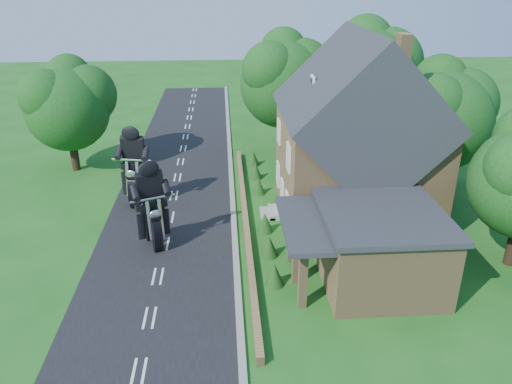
{
  "coord_description": "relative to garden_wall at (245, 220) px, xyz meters",
  "views": [
    {
      "loc": [
        3.21,
        -19.66,
        12.98
      ],
      "look_at": [
        4.75,
        3.0,
        2.8
      ],
      "focal_mm": 35.0,
      "sensor_mm": 36.0,
      "label": 1
    }
  ],
  "objects": [
    {
      "name": "shrub_b",
      "position": [
        1.0,
        -3.5,
        0.35
      ],
      "size": [
        0.9,
        0.9,
        1.1
      ],
      "primitive_type": "cone",
      "color": "#153C13",
      "rests_on": "ground"
    },
    {
      "name": "garden_wall",
      "position": [
        0.0,
        0.0,
        0.0
      ],
      "size": [
        0.3,
        22.0,
        0.4
      ],
      "primitive_type": "cube",
      "color": "#997B4E",
      "rests_on": "ground"
    },
    {
      "name": "tree_house_right",
      "position": [
        12.35,
        3.62,
        4.99
      ],
      "size": [
        6.51,
        6.0,
        8.4
      ],
      "color": "black",
      "rests_on": "ground"
    },
    {
      "name": "kerb",
      "position": [
        -0.65,
        -5.0,
        -0.14
      ],
      "size": [
        0.3,
        80.0,
        0.12
      ],
      "primitive_type": "cube",
      "color": "gray",
      "rests_on": "ground"
    },
    {
      "name": "tree_far_road",
      "position": [
        -11.16,
        9.11,
        4.64
      ],
      "size": [
        6.08,
        5.6,
        7.84
      ],
      "color": "black",
      "rests_on": "ground"
    },
    {
      "name": "house",
      "position": [
        6.19,
        1.0,
        4.14
      ],
      "size": [
        9.54,
        8.64,
        10.24
      ],
      "color": "#997B4E",
      "rests_on": "ground"
    },
    {
      "name": "shrub_a",
      "position": [
        1.0,
        -6.0,
        0.35
      ],
      "size": [
        0.9,
        0.9,
        1.1
      ],
      "primitive_type": "cone",
      "color": "#153C13",
      "rests_on": "ground"
    },
    {
      "name": "shrub_c",
      "position": [
        1.0,
        -1.0,
        0.35
      ],
      "size": [
        0.9,
        0.9,
        1.1
      ],
      "primitive_type": "cone",
      "color": "#153C13",
      "rests_on": "ground"
    },
    {
      "name": "shrub_f",
      "position": [
        1.0,
        9.0,
        0.35
      ],
      "size": [
        0.9,
        0.9,
        1.1
      ],
      "primitive_type": "cone",
      "color": "#153C13",
      "rests_on": "ground"
    },
    {
      "name": "motorcycle_lead",
      "position": [
        -4.75,
        -2.15,
        0.5
      ],
      "size": [
        0.92,
        1.54,
        1.41
      ],
      "primitive_type": null,
      "rotation": [
        0.0,
        0.0,
        3.52
      ],
      "color": "black",
      "rests_on": "ground"
    },
    {
      "name": "annex",
      "position": [
        5.57,
        -5.8,
        1.57
      ],
      "size": [
        7.05,
        5.94,
        3.44
      ],
      "color": "#997B4E",
      "rests_on": "ground"
    },
    {
      "name": "tree_behind_left",
      "position": [
        3.86,
        12.13,
        5.53
      ],
      "size": [
        6.94,
        6.4,
        9.16
      ],
      "color": "black",
      "rests_on": "ground"
    },
    {
      "name": "ground",
      "position": [
        -4.3,
        -5.0,
        -0.2
      ],
      "size": [
        120.0,
        120.0,
        0.0
      ],
      "primitive_type": "plane",
      "color": "#185417",
      "rests_on": "ground"
    },
    {
      "name": "motorcycle_follow",
      "position": [
        -6.31,
        2.98,
        0.53
      ],
      "size": [
        0.69,
        1.62,
        1.47
      ],
      "primitive_type": null,
      "rotation": [
        0.0,
        0.0,
        2.95
      ],
      "color": "black",
      "rests_on": "ground"
    },
    {
      "name": "shrub_e",
      "position": [
        1.0,
        6.5,
        0.35
      ],
      "size": [
        0.9,
        0.9,
        1.1
      ],
      "primitive_type": "cone",
      "color": "#153C13",
      "rests_on": "ground"
    },
    {
      "name": "road",
      "position": [
        -4.3,
        -5.0,
        -0.19
      ],
      "size": [
        7.0,
        80.0,
        0.02
      ],
      "primitive_type": "cube",
      "color": "black",
      "rests_on": "ground"
    },
    {
      "name": "shrub_d",
      "position": [
        1.0,
        4.0,
        0.35
      ],
      "size": [
        0.9,
        0.9,
        1.1
      ],
      "primitive_type": "cone",
      "color": "#153C13",
      "rests_on": "ground"
    },
    {
      "name": "tree_behind_house",
      "position": [
        9.88,
        11.14,
        6.03
      ],
      "size": [
        7.81,
        7.2,
        10.08
      ],
      "color": "black",
      "rests_on": "ground"
    }
  ]
}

